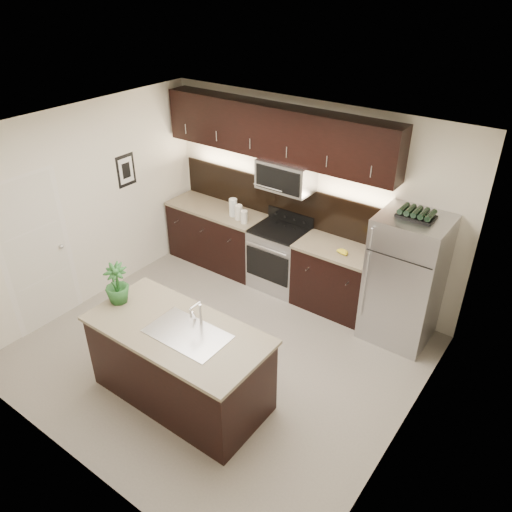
{
  "coord_description": "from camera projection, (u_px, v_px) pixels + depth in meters",
  "views": [
    {
      "loc": [
        3.13,
        -3.53,
        4.17
      ],
      "look_at": [
        0.16,
        0.55,
        1.19
      ],
      "focal_mm": 35.0,
      "sensor_mm": 36.0,
      "label": 1
    }
  ],
  "objects": [
    {
      "name": "bananas",
      "position": [
        341.0,
        250.0,
        6.42
      ],
      "size": [
        0.19,
        0.16,
        0.05
      ],
      "primitive_type": "ellipsoid",
      "rotation": [
        0.0,
        0.0,
        -0.25
      ],
      "color": "yellow",
      "rests_on": "counter_run"
    },
    {
      "name": "counter_run",
      "position": [
        268.0,
        253.0,
        7.34
      ],
      "size": [
        3.51,
        0.65,
        0.94
      ],
      "color": "black",
      "rests_on": "ground"
    },
    {
      "name": "sink_faucet",
      "position": [
        188.0,
        332.0,
        5.02
      ],
      "size": [
        0.84,
        0.5,
        0.28
      ],
      "color": "silver",
      "rests_on": "island"
    },
    {
      "name": "upper_fixtures",
      "position": [
        277.0,
        140.0,
        6.57
      ],
      "size": [
        3.49,
        0.4,
        1.66
      ],
      "color": "black",
      "rests_on": "counter_run"
    },
    {
      "name": "ground",
      "position": [
        219.0,
        353.0,
        6.17
      ],
      "size": [
        4.5,
        4.5,
        0.0
      ],
      "primitive_type": "plane",
      "color": "gray",
      "rests_on": "ground"
    },
    {
      "name": "refrigerator",
      "position": [
        405.0,
        280.0,
        6.06
      ],
      "size": [
        0.81,
        0.73,
        1.68
      ],
      "primitive_type": "cube",
      "color": "#B2B2B7",
      "rests_on": "ground"
    },
    {
      "name": "plant",
      "position": [
        117.0,
        284.0,
        5.39
      ],
      "size": [
        0.34,
        0.34,
        0.46
      ],
      "primitive_type": "imported",
      "rotation": [
        0.0,
        0.0,
        0.43
      ],
      "color": "#235724",
      "rests_on": "island"
    },
    {
      "name": "island",
      "position": [
        180.0,
        363.0,
        5.33
      ],
      "size": [
        1.96,
        0.96,
        0.94
      ],
      "color": "black",
      "rests_on": "ground"
    },
    {
      "name": "canisters",
      "position": [
        237.0,
        211.0,
        7.22
      ],
      "size": [
        0.38,
        0.21,
        0.27
      ],
      "rotation": [
        0.0,
        0.0,
        -0.34
      ],
      "color": "silver",
      "rests_on": "counter_run"
    },
    {
      "name": "wine_rack",
      "position": [
        417.0,
        214.0,
        5.61
      ],
      "size": [
        0.42,
        0.26,
        0.1
      ],
      "color": "black",
      "rests_on": "refrigerator"
    },
    {
      "name": "french_press",
      "position": [
        373.0,
        253.0,
        6.18
      ],
      "size": [
        0.11,
        0.11,
        0.31
      ],
      "rotation": [
        0.0,
        0.0,
        0.43
      ],
      "color": "silver",
      "rests_on": "counter_run"
    },
    {
      "name": "room_walls",
      "position": [
        203.0,
        230.0,
        5.33
      ],
      "size": [
        4.52,
        4.02,
        2.71
      ],
      "color": "silver",
      "rests_on": "ground"
    }
  ]
}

